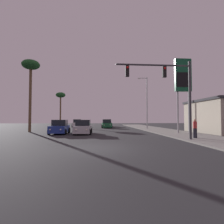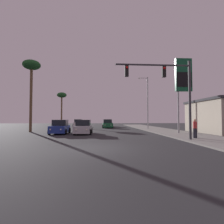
{
  "view_description": "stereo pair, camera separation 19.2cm",
  "coord_description": "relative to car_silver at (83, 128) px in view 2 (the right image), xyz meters",
  "views": [
    {
      "loc": [
        0.11,
        -10.69,
        1.81
      ],
      "look_at": [
        1.53,
        8.11,
        2.54
      ],
      "focal_mm": 28.0,
      "sensor_mm": 36.0,
      "label": 1
    },
    {
      "loc": [
        0.3,
        -10.7,
        1.81
      ],
      "look_at": [
        1.53,
        8.11,
        2.54
      ],
      "focal_mm": 28.0,
      "sensor_mm": 36.0,
      "label": 2
    }
  ],
  "objects": [
    {
      "name": "car_grey",
      "position": [
        3.79,
        19.35,
        0.0
      ],
      "size": [
        2.04,
        4.32,
        1.68
      ],
      "rotation": [
        0.0,
        0.0,
        3.13
      ],
      "color": "slate",
      "rests_on": "ground"
    },
    {
      "name": "car_green",
      "position": [
        3.4,
        13.53,
        0.0
      ],
      "size": [
        2.04,
        4.33,
        1.68
      ],
      "rotation": [
        0.0,
        0.0,
        3.16
      ],
      "color": "#195933",
      "rests_on": "ground"
    },
    {
      "name": "pedestrian_on_sidewalk",
      "position": [
        10.3,
        -6.23,
        0.27
      ],
      "size": [
        0.34,
        0.32,
        1.67
      ],
      "color": "#23232D",
      "rests_on": "sidewalk_right"
    },
    {
      "name": "car_white",
      "position": [
        -2.99,
        18.89,
        0.0
      ],
      "size": [
        2.04,
        4.33,
        1.68
      ],
      "rotation": [
        0.0,
        0.0,
        3.16
      ],
      "color": "silver",
      "rests_on": "ground"
    },
    {
      "name": "palm_tree_near",
      "position": [
        -7.58,
        3.67,
        7.91
      ],
      "size": [
        2.4,
        2.4,
        9.97
      ],
      "color": "brown",
      "rests_on": "ground"
    },
    {
      "name": "car_blue",
      "position": [
        -2.84,
        0.49,
        0.0
      ],
      "size": [
        2.04,
        4.33,
        1.68
      ],
      "rotation": [
        0.0,
        0.0,
        3.17
      ],
      "color": "navy",
      "rests_on": "ground"
    },
    {
      "name": "street_lamp",
      "position": [
        10.16,
        8.97,
        4.36
      ],
      "size": [
        1.74,
        0.24,
        9.0
      ],
      "color": "#99999E",
      "rests_on": "sidewalk_right"
    },
    {
      "name": "sidewalk_right",
      "position": [
        11.24,
        -0.33,
        -0.7
      ],
      "size": [
        5.0,
        60.0,
        0.12
      ],
      "color": "gray",
      "rests_on": "ground"
    },
    {
      "name": "palm_tree_far",
      "position": [
        -7.79,
        23.67,
        6.6
      ],
      "size": [
        2.4,
        2.4,
        8.48
      ],
      "color": "brown",
      "rests_on": "ground"
    },
    {
      "name": "ground_plane",
      "position": [
        1.74,
        -10.33,
        -0.76
      ],
      "size": [
        120.0,
        120.0,
        0.0
      ],
      "primitive_type": "plane",
      "color": "#28282B"
    },
    {
      "name": "car_silver",
      "position": [
        0.0,
        0.0,
        0.0
      ],
      "size": [
        2.04,
        4.33,
        1.68
      ],
      "rotation": [
        0.0,
        0.0,
        3.12
      ],
      "color": "#B7B7BC",
      "rests_on": "ground"
    },
    {
      "name": "traffic_light_mast",
      "position": [
        7.66,
        -7.14,
        3.91
      ],
      "size": [
        6.28,
        0.36,
        6.5
      ],
      "color": "#38383D",
      "rests_on": "sidewalk_right"
    },
    {
      "name": "gas_station_sign",
      "position": [
        12.07,
        -0.67,
        5.86
      ],
      "size": [
        2.0,
        0.42,
        9.0
      ],
      "color": "#99999E",
      "rests_on": "sidewalk_right"
    }
  ]
}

